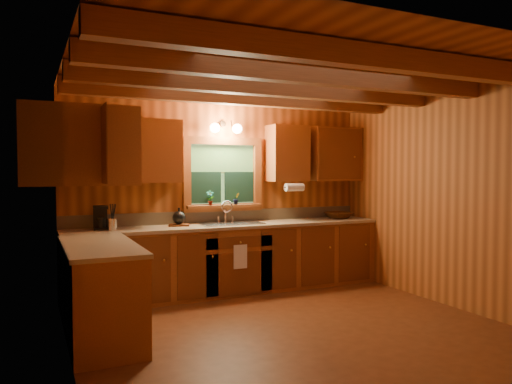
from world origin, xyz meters
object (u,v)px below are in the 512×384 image
at_px(sink, 230,227).
at_px(coffee_maker, 101,218).
at_px(wicker_basket, 339,215).
at_px(cutting_board, 179,225).

relative_size(sink, coffee_maker, 2.90).
xyz_separation_m(coffee_maker, wicker_basket, (3.35, -0.05, -0.09)).
bearing_deg(coffee_maker, sink, 3.04).
distance_m(coffee_maker, cutting_board, 0.96).
xyz_separation_m(coffee_maker, cutting_board, (0.95, -0.02, -0.13)).
bearing_deg(sink, cutting_board, 175.32).
relative_size(sink, wicker_basket, 2.12).
height_order(cutting_board, wicker_basket, wicker_basket).
height_order(coffee_maker, wicker_basket, coffee_maker).
relative_size(cutting_board, wicker_basket, 0.65).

